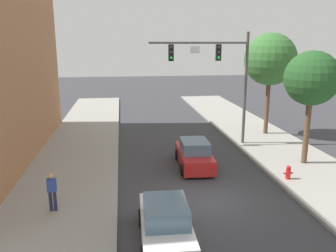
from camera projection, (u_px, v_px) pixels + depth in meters
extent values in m
plane|color=#38383D|center=(207.00, 201.00, 15.67)|extent=(120.00, 120.00, 0.00)
cube|color=#99968E|center=(58.00, 208.00, 14.81)|extent=(5.00, 60.00, 0.15)
cylinder|color=#514C47|center=(245.00, 89.00, 23.38)|extent=(0.20, 0.20, 7.50)
cylinder|color=#514C47|center=(199.00, 43.00, 22.25)|extent=(6.49, 0.14, 0.14)
cube|color=black|center=(218.00, 53.00, 22.56)|extent=(0.32, 0.28, 1.05)
sphere|color=#2D2823|center=(219.00, 47.00, 22.34)|extent=(0.18, 0.18, 0.18)
sphere|color=#2D2823|center=(219.00, 53.00, 22.42)|extent=(0.18, 0.18, 0.18)
sphere|color=green|center=(219.00, 58.00, 22.49)|extent=(0.18, 0.18, 0.18)
cube|color=black|center=(171.00, 53.00, 22.16)|extent=(0.32, 0.28, 1.05)
sphere|color=#2D2823|center=(171.00, 47.00, 21.93)|extent=(0.18, 0.18, 0.18)
sphere|color=#2D2823|center=(171.00, 53.00, 22.01)|extent=(0.18, 0.18, 0.18)
sphere|color=green|center=(171.00, 58.00, 22.09)|extent=(0.18, 0.18, 0.18)
cube|color=white|center=(195.00, 50.00, 22.30)|extent=(0.60, 0.03, 0.44)
cube|color=#B21E1E|center=(194.00, 157.00, 19.89)|extent=(1.88, 4.27, 0.80)
cube|color=slate|center=(195.00, 146.00, 19.58)|extent=(1.58, 2.06, 0.64)
cylinder|color=black|center=(177.00, 155.00, 21.14)|extent=(0.25, 0.65, 0.64)
cylinder|color=black|center=(203.00, 154.00, 21.28)|extent=(0.25, 0.65, 0.64)
cylinder|color=black|center=(183.00, 170.00, 18.61)|extent=(0.25, 0.65, 0.64)
cylinder|color=black|center=(213.00, 169.00, 18.76)|extent=(0.25, 0.65, 0.64)
cube|color=red|center=(188.00, 169.00, 17.75)|extent=(0.20, 0.05, 0.14)
cube|color=red|center=(213.00, 168.00, 17.87)|extent=(0.20, 0.05, 0.14)
cube|color=silver|center=(165.00, 228.00, 12.33)|extent=(1.81, 4.25, 0.80)
cube|color=slate|center=(166.00, 211.00, 12.01)|extent=(1.55, 2.04, 0.64)
cylinder|color=black|center=(141.00, 217.00, 13.56)|extent=(0.24, 0.65, 0.64)
cylinder|color=black|center=(182.00, 215.00, 13.72)|extent=(0.24, 0.65, 0.64)
cylinder|color=#232847|center=(51.00, 201.00, 14.35)|extent=(0.14, 0.14, 0.85)
cylinder|color=#232847|center=(55.00, 201.00, 14.37)|extent=(0.14, 0.14, 0.85)
cube|color=#2D4799|center=(52.00, 185.00, 14.20)|extent=(0.36, 0.22, 0.56)
sphere|color=tan|center=(51.00, 176.00, 14.10)|extent=(0.22, 0.22, 0.22)
cylinder|color=red|center=(288.00, 174.00, 17.75)|extent=(0.24, 0.24, 0.55)
sphere|color=red|center=(289.00, 168.00, 17.67)|extent=(0.22, 0.22, 0.22)
cylinder|color=red|center=(285.00, 173.00, 17.72)|extent=(0.12, 0.09, 0.09)
cylinder|color=red|center=(292.00, 173.00, 17.77)|extent=(0.12, 0.09, 0.09)
cylinder|color=brown|center=(307.00, 131.00, 19.78)|extent=(0.32, 0.32, 3.77)
sphere|color=#235123|center=(312.00, 78.00, 19.08)|extent=(3.02, 3.02, 3.02)
cylinder|color=brown|center=(267.00, 107.00, 26.31)|extent=(0.32, 0.32, 4.17)
sphere|color=#387033|center=(270.00, 59.00, 25.49)|extent=(3.84, 3.84, 3.84)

